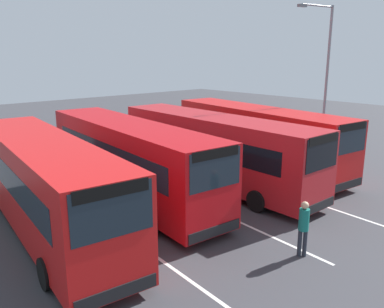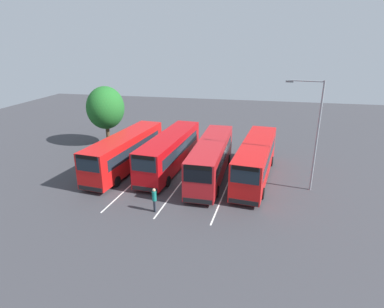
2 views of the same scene
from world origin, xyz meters
TOP-DOWN VIEW (x-y plane):
  - ground_plane at (0.00, 0.00)m, footprint 79.52×79.52m
  - bus_far_left at (0.54, -5.99)m, footprint 11.69×3.67m
  - bus_center_left at (-0.33, -1.90)m, footprint 11.66×3.37m
  - bus_center_right at (0.77, 2.18)m, footprint 11.55×2.70m
  - bus_far_right at (0.31, 6.02)m, footprint 11.69×3.70m
  - pedestrian at (7.66, -0.84)m, footprint 0.45×0.45m
  - street_lamp at (1.58, 10.33)m, footprint 0.60×2.82m
  - depot_tree at (-6.28, -11.12)m, footprint 4.62×4.16m
  - lane_stripe_outer_left at (0.00, -3.96)m, footprint 17.32×1.32m
  - lane_stripe_inner_left at (0.00, 0.00)m, footprint 17.32×1.32m
  - lane_stripe_inner_right at (0.00, 3.96)m, footprint 17.32×1.32m

SIDE VIEW (x-z plane):
  - ground_plane at x=0.00m, z-range 0.00..0.00m
  - lane_stripe_outer_left at x=0.00m, z-range 0.00..0.01m
  - lane_stripe_inner_left at x=0.00m, z-range 0.00..0.01m
  - lane_stripe_inner_right at x=0.00m, z-range 0.00..0.01m
  - pedestrian at x=7.66m, z-range 0.17..2.00m
  - bus_far_left at x=0.54m, z-range 0.15..3.51m
  - bus_center_left at x=-0.33m, z-range 0.15..3.51m
  - bus_center_right at x=0.77m, z-range 0.15..3.51m
  - bus_far_right at x=0.31m, z-range 0.15..3.51m
  - depot_tree at x=-6.28m, z-range 0.96..7.78m
  - street_lamp at x=1.58m, z-range 0.65..9.51m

